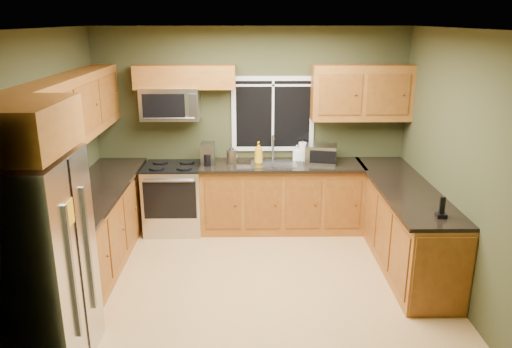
{
  "coord_description": "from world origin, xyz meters",
  "views": [
    {
      "loc": [
        -0.02,
        -4.9,
        2.79
      ],
      "look_at": [
        0.05,
        0.35,
        1.15
      ],
      "focal_mm": 35.0,
      "sensor_mm": 36.0,
      "label": 1
    }
  ],
  "objects_px": {
    "soap_bottle_a": "(259,153)",
    "soap_bottle_c": "(233,155)",
    "kettle": "(232,156)",
    "microwave": "(171,103)",
    "paper_towel_roll": "(302,151)",
    "range": "(174,198)",
    "toaster_oven": "(321,154)",
    "cordless_phone": "(442,211)",
    "coffee_maker": "(208,154)",
    "refrigerator": "(35,267)",
    "soap_bottle_b": "(297,153)"
  },
  "relations": [
    {
      "from": "kettle",
      "to": "toaster_oven",
      "type": "bearing_deg",
      "value": 0.55
    },
    {
      "from": "toaster_oven",
      "to": "soap_bottle_a",
      "type": "height_order",
      "value": "soap_bottle_a"
    },
    {
      "from": "soap_bottle_a",
      "to": "soap_bottle_b",
      "type": "height_order",
      "value": "soap_bottle_a"
    },
    {
      "from": "kettle",
      "to": "paper_towel_roll",
      "type": "relative_size",
      "value": 0.87
    },
    {
      "from": "soap_bottle_a",
      "to": "cordless_phone",
      "type": "bearing_deg",
      "value": -47.81
    },
    {
      "from": "soap_bottle_a",
      "to": "cordless_phone",
      "type": "relative_size",
      "value": 1.39
    },
    {
      "from": "toaster_oven",
      "to": "cordless_phone",
      "type": "xyz_separation_m",
      "value": [
        0.91,
        -1.91,
        -0.06
      ]
    },
    {
      "from": "soap_bottle_a",
      "to": "soap_bottle_c",
      "type": "height_order",
      "value": "soap_bottle_a"
    },
    {
      "from": "paper_towel_roll",
      "to": "microwave",
      "type": "bearing_deg",
      "value": -178.84
    },
    {
      "from": "range",
      "to": "toaster_oven",
      "type": "xyz_separation_m",
      "value": [
        1.98,
        0.02,
        0.6
      ]
    },
    {
      "from": "range",
      "to": "soap_bottle_b",
      "type": "distance_m",
      "value": 1.78
    },
    {
      "from": "soap_bottle_c",
      "to": "cordless_phone",
      "type": "height_order",
      "value": "cordless_phone"
    },
    {
      "from": "soap_bottle_b",
      "to": "soap_bottle_c",
      "type": "bearing_deg",
      "value": 180.0
    },
    {
      "from": "kettle",
      "to": "soap_bottle_a",
      "type": "xyz_separation_m",
      "value": [
        0.36,
        0.02,
        0.04
      ]
    },
    {
      "from": "kettle",
      "to": "soap_bottle_b",
      "type": "relative_size",
      "value": 1.15
    },
    {
      "from": "kettle",
      "to": "microwave",
      "type": "bearing_deg",
      "value": 171.13
    },
    {
      "from": "soap_bottle_a",
      "to": "soap_bottle_c",
      "type": "relative_size",
      "value": 1.77
    },
    {
      "from": "coffee_maker",
      "to": "kettle",
      "type": "height_order",
      "value": "coffee_maker"
    },
    {
      "from": "paper_towel_roll",
      "to": "refrigerator",
      "type": "bearing_deg",
      "value": -129.66
    },
    {
      "from": "soap_bottle_b",
      "to": "coffee_maker",
      "type": "bearing_deg",
      "value": -171.68
    },
    {
      "from": "soap_bottle_a",
      "to": "paper_towel_roll",
      "type": "bearing_deg",
      "value": 13.27
    },
    {
      "from": "paper_towel_roll",
      "to": "soap_bottle_a",
      "type": "xyz_separation_m",
      "value": [
        -0.6,
        -0.14,
        0.02
      ]
    },
    {
      "from": "soap_bottle_b",
      "to": "cordless_phone",
      "type": "relative_size",
      "value": 0.99
    },
    {
      "from": "kettle",
      "to": "cordless_phone",
      "type": "relative_size",
      "value": 1.13
    },
    {
      "from": "coffee_maker",
      "to": "soap_bottle_a",
      "type": "height_order",
      "value": "soap_bottle_a"
    },
    {
      "from": "toaster_oven",
      "to": "refrigerator",
      "type": "bearing_deg",
      "value": -133.74
    },
    {
      "from": "microwave",
      "to": "soap_bottle_b",
      "type": "distance_m",
      "value": 1.81
    },
    {
      "from": "refrigerator",
      "to": "kettle",
      "type": "height_order",
      "value": "refrigerator"
    },
    {
      "from": "kettle",
      "to": "paper_towel_roll",
      "type": "height_order",
      "value": "paper_towel_roll"
    },
    {
      "from": "soap_bottle_a",
      "to": "microwave",
      "type": "bearing_deg",
      "value": 174.75
    },
    {
      "from": "coffee_maker",
      "to": "soap_bottle_a",
      "type": "relative_size",
      "value": 0.98
    },
    {
      "from": "range",
      "to": "coffee_maker",
      "type": "height_order",
      "value": "coffee_maker"
    },
    {
      "from": "microwave",
      "to": "kettle",
      "type": "bearing_deg",
      "value": -8.87
    },
    {
      "from": "toaster_oven",
      "to": "paper_towel_roll",
      "type": "distance_m",
      "value": 0.28
    },
    {
      "from": "refrigerator",
      "to": "microwave",
      "type": "bearing_deg",
      "value": 76.66
    },
    {
      "from": "microwave",
      "to": "soap_bottle_c",
      "type": "relative_size",
      "value": 4.56
    },
    {
      "from": "refrigerator",
      "to": "coffee_maker",
      "type": "bearing_deg",
      "value": 67.12
    },
    {
      "from": "range",
      "to": "microwave",
      "type": "height_order",
      "value": "microwave"
    },
    {
      "from": "soap_bottle_c",
      "to": "coffee_maker",
      "type": "bearing_deg",
      "value": -151.37
    },
    {
      "from": "kettle",
      "to": "soap_bottle_c",
      "type": "bearing_deg",
      "value": 87.4
    },
    {
      "from": "refrigerator",
      "to": "cordless_phone",
      "type": "relative_size",
      "value": 8.46
    },
    {
      "from": "microwave",
      "to": "soap_bottle_c",
      "type": "xyz_separation_m",
      "value": [
        0.8,
        0.04,
        -0.71
      ]
    },
    {
      "from": "toaster_oven",
      "to": "kettle",
      "type": "distance_m",
      "value": 1.19
    },
    {
      "from": "soap_bottle_c",
      "to": "kettle",
      "type": "bearing_deg",
      "value": -92.6
    },
    {
      "from": "kettle",
      "to": "soap_bottle_c",
      "type": "distance_m",
      "value": 0.17
    },
    {
      "from": "toaster_oven",
      "to": "kettle",
      "type": "xyz_separation_m",
      "value": [
        -1.19,
        -0.01,
        -0.02
      ]
    },
    {
      "from": "toaster_oven",
      "to": "soap_bottle_b",
      "type": "height_order",
      "value": "toaster_oven"
    },
    {
      "from": "refrigerator",
      "to": "toaster_oven",
      "type": "distance_m",
      "value": 3.87
    },
    {
      "from": "soap_bottle_a",
      "to": "range",
      "type": "bearing_deg",
      "value": -178.49
    },
    {
      "from": "coffee_maker",
      "to": "cordless_phone",
      "type": "distance_m",
      "value": 3.06
    }
  ]
}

